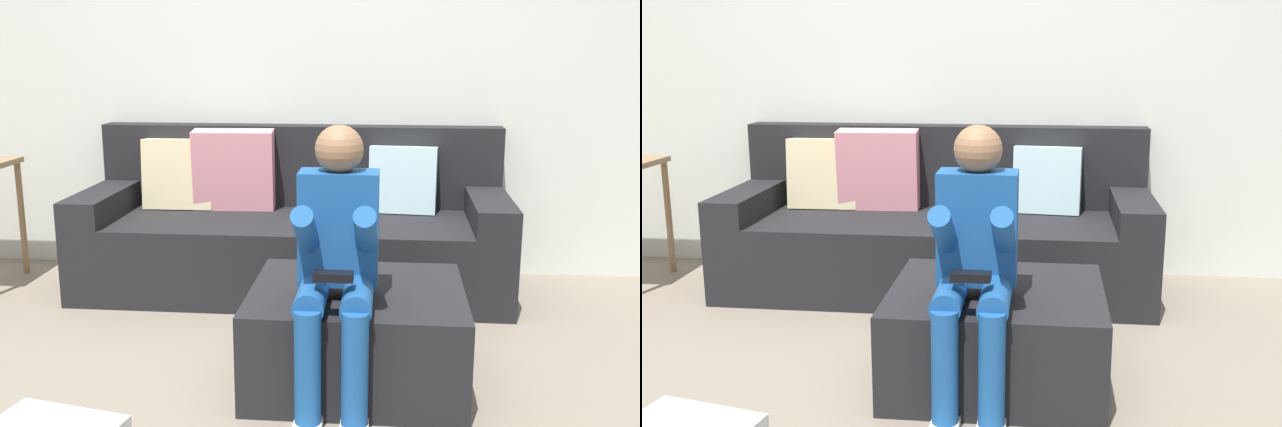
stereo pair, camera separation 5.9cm
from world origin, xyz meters
The scene contains 5 objects.
ground_plane centered at (0.00, 0.00, 0.00)m, with size 7.56×7.56×0.00m, color slate.
wall_back centered at (0.00, 1.97, 1.20)m, with size 5.81×0.10×2.41m, color silver.
couch_sectional centered at (-0.10, 1.56, 0.31)m, with size 2.30×0.84×0.88m.
ottoman centered at (0.32, 0.40, 0.19)m, with size 0.84×0.75×0.39m, color black.
person_seated centered at (0.25, 0.21, 0.57)m, with size 0.30×0.59×1.04m.
Camera 2 is at (0.50, -2.35, 1.32)m, focal length 41.23 mm.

